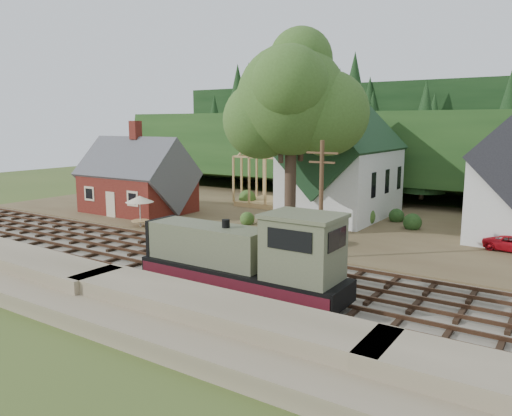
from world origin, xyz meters
The scene contains 16 objects.
ground centered at (0.00, 0.00, 0.00)m, with size 140.00×140.00×0.00m, color #384C1E.
embankment centered at (0.00, -8.50, 0.00)m, with size 64.00×5.00×1.60m, color #7F7259.
railroad_bed centered at (0.00, 0.00, 0.08)m, with size 64.00×11.00×0.16m, color #726B5B.
village_flat centered at (0.00, 18.00, 0.15)m, with size 64.00×26.00×0.30m, color brown.
hillside centered at (0.00, 42.00, 0.00)m, with size 70.00×28.00×8.00m, color #1E3F19.
ridge centered at (0.00, 58.00, 0.00)m, with size 80.00×20.00×12.00m, color black.
depot centered at (-16.00, 11.00, 3.21)m, with size 10.80×7.41×9.00m.
church centered at (2.00, 19.68, 5.18)m, with size 8.40×15.17×13.00m.
timber_frame centered at (-6.00, 22.00, 3.27)m, with size 8.20×6.20×6.99m.
lattice_tower centered at (-6.00, 28.00, 10.03)m, with size 3.20×3.20×12.12m.
big_tree centered at (2.17, 10.08, 10.22)m, with size 10.90×8.40×14.70m.
telegraph_pole_near centered at (7.00, 5.20, 4.25)m, with size 2.20×0.28×8.00m.
locomotive centered at (6.84, -3.00, 2.07)m, with size 11.59×2.90×4.65m.
car_blue centered at (-11.92, 12.27, 0.92)m, with size 1.46×3.64×1.24m, color #5A78C0.
car_green centered at (-18.22, 13.93, 0.87)m, with size 1.21×3.46×1.14m, color #99B980.
patio_set centered at (-10.41, 5.90, 2.56)m, with size 2.39×2.39×2.66m.
Camera 1 is at (21.00, -23.75, 9.07)m, focal length 35.00 mm.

